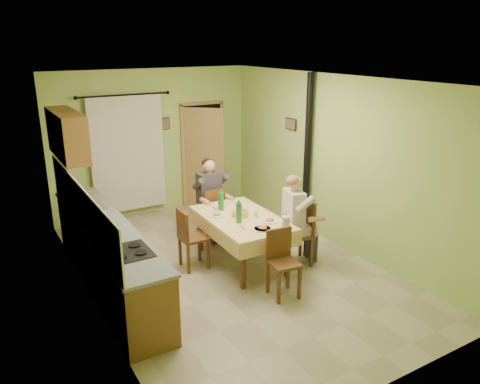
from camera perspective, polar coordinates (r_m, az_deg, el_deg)
floor at (r=7.19m, az=-1.33°, el=-9.28°), size 4.00×6.00×0.01m
room_shell at (r=6.56m, az=-1.44°, el=5.00°), size 4.04×6.04×2.82m
kitchen_run at (r=6.76m, az=-15.90°, el=-7.35°), size 0.64×3.64×1.56m
upper_cabinets at (r=7.52m, az=-20.35°, el=6.58°), size 0.35×1.40×0.70m
curtain at (r=9.09m, az=-13.50°, el=4.59°), size 1.70×0.07×2.22m
doorway at (r=9.64m, az=-4.49°, el=4.50°), size 0.96×0.59×2.15m
dining_table at (r=7.20m, az=0.21°, el=-5.89°), size 1.06×1.71×0.76m
tableware at (r=6.95m, az=0.66°, el=-2.82°), size 0.82×1.63×0.33m
chair_far at (r=8.12m, az=-3.54°, el=-3.77°), size 0.39×0.39×0.94m
chair_near at (r=6.39m, az=5.28°, el=-10.16°), size 0.41×0.41×0.92m
chair_right at (r=7.28m, az=6.74°, el=-6.48°), size 0.55×0.55×1.03m
chair_left at (r=7.14m, az=-5.73°, el=-7.00°), size 0.39×0.39×0.94m
man_far at (r=7.93m, az=-3.67°, el=0.22°), size 0.59×0.47×1.39m
man_right at (r=7.05m, az=6.80°, el=-2.16°), size 0.54×0.63×1.39m
stove_flue at (r=8.27m, az=8.10°, el=1.90°), size 0.24×0.24×2.80m
picture_back at (r=9.32m, az=-9.12°, el=8.24°), size 0.19×0.03×0.23m
picture_right at (r=8.60m, az=6.21°, el=8.23°), size 0.03×0.31×0.21m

